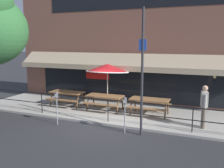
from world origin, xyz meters
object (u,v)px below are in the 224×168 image
Objects in this scene: picnic_table_left at (67,95)px; patio_umbrella_centre at (107,68)px; parking_meter_near at (57,98)px; picnic_table_centre at (105,98)px; street_sign_pole at (142,72)px; picnic_table_right at (150,102)px; parking_meter_far at (125,104)px; pedestrian_walking at (204,104)px.

patio_umbrella_centre is (2.22, 0.24, 1.47)m from picnic_table_left.
patio_umbrella_centre is 3.16m from parking_meter_near.
picnic_table_centre is at bearing -1.78° from picnic_table_left.
street_sign_pole reaches higher than patio_umbrella_centre.
patio_umbrella_centre reaches higher than picnic_table_left.
picnic_table_right is 0.76× the size of patio_umbrella_centre.
parking_meter_far is at bearing -176.30° from street_sign_pole.
pedestrian_walking is at bearing -14.01° from patio_umbrella_centre.
parking_meter_far is at bearing -30.43° from picnic_table_left.
picnic_table_right is at bearing 2.29° from picnic_table_centre.
street_sign_pole is (3.63, 0.17, 1.25)m from parking_meter_near.
parking_meter_near is 0.30× the size of street_sign_pole.
picnic_table_centre is 1.27× the size of parking_meter_far.
patio_umbrella_centre reaches higher than parking_meter_near.
pedestrian_walking reaches higher than parking_meter_far.
picnic_table_centre is 0.76× the size of patio_umbrella_centre.
picnic_table_left is at bearing 153.47° from street_sign_pole.
parking_meter_near is (-1.13, -2.45, 0.44)m from picnic_table_centre.
picnic_table_left is 1.27× the size of parking_meter_near.
street_sign_pole reaches higher than parking_meter_near.
picnic_table_left is at bearing -173.73° from patio_umbrella_centre.
pedestrian_walking is (4.62, -0.84, 0.35)m from picnic_table_centre.
patio_umbrella_centre is at bearing 67.83° from parking_meter_near.
picnic_table_centre is 1.27× the size of parking_meter_near.
patio_umbrella_centre is 3.39m from parking_meter_far.
picnic_table_left is 1.27× the size of parking_meter_far.
pedestrian_walking is at bearing 15.67° from parking_meter_near.
parking_meter_near and parking_meter_far have the same top height.
parking_meter_far reaches higher than picnic_table_centre.
pedestrian_walking is (4.62, -1.15, -1.12)m from patio_umbrella_centre.
picnic_table_left is at bearing 172.43° from pedestrian_walking.
picnic_table_centre is 1.05× the size of pedestrian_walking.
street_sign_pole is (2.50, -2.29, 1.69)m from picnic_table_centre.
picnic_table_left is at bearing 178.22° from picnic_table_centre.
parking_meter_far reaches higher than picnic_table_left.
parking_meter_near is 2.99m from parking_meter_far.
picnic_table_left is 1.00× the size of picnic_table_centre.
picnic_table_centre is 2.74m from parking_meter_near.
parking_meter_near reaches higher than picnic_table_left.
picnic_table_left is 4.76m from parking_meter_far.
picnic_table_left and picnic_table_right have the same top height.
street_sign_pole is at bearing -83.40° from picnic_table_right.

